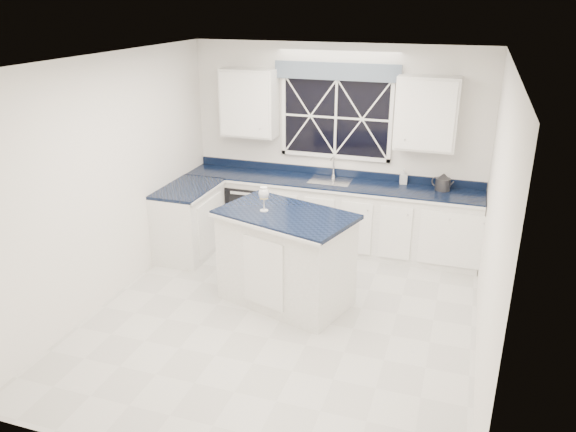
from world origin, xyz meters
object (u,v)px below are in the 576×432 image
(dishwasher, at_px, (253,210))
(soap_bottle, at_px, (404,176))
(island, at_px, (286,257))
(kettle, at_px, (443,182))
(wine_glass, at_px, (264,194))
(faucet, at_px, (333,166))

(dishwasher, bearing_deg, soap_bottle, 6.15)
(island, xyz_separation_m, kettle, (1.53, 1.71, 0.50))
(island, height_order, wine_glass, wine_glass)
(faucet, height_order, soap_bottle, faucet)
(dishwasher, relative_size, wine_glass, 3.03)
(faucet, bearing_deg, island, -92.52)
(dishwasher, height_order, kettle, kettle)
(dishwasher, relative_size, kettle, 2.81)
(wine_glass, relative_size, soap_bottle, 1.33)
(dishwasher, distance_m, wine_glass, 1.98)
(island, xyz_separation_m, soap_bottle, (1.02, 1.82, 0.50))
(island, bearing_deg, kettle, 65.30)
(dishwasher, xyz_separation_m, soap_bottle, (2.04, 0.22, 0.63))
(dishwasher, relative_size, faucet, 2.72)
(kettle, xyz_separation_m, wine_glass, (-1.77, -1.73, 0.21))
(faucet, bearing_deg, dishwasher, -169.98)
(kettle, relative_size, soap_bottle, 1.44)
(faucet, distance_m, island, 1.88)
(soap_bottle, bearing_deg, dishwasher, -173.85)
(kettle, bearing_deg, wine_glass, -110.99)
(dishwasher, distance_m, kettle, 2.63)
(faucet, height_order, wine_glass, wine_glass)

